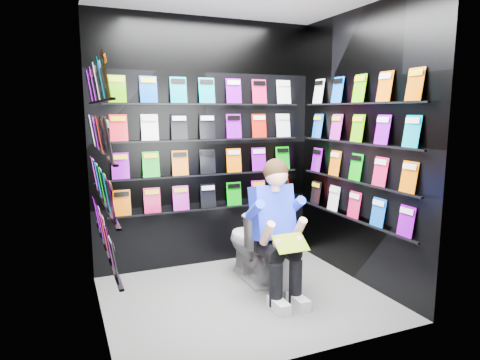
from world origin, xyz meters
name	(u,v)px	position (x,y,z in m)	size (l,w,h in m)	color
floor	(244,298)	(0.00, 0.00, 0.00)	(2.40, 2.40, 0.00)	slate
wall_back	(207,145)	(0.00, 1.00, 1.30)	(2.40, 0.04, 2.60)	black
wall_front	(307,167)	(0.00, -1.00, 1.30)	(2.40, 0.04, 2.60)	black
wall_left	(95,159)	(-1.20, 0.00, 1.30)	(0.04, 2.00, 2.60)	black
wall_right	(359,148)	(1.20, 0.00, 1.30)	(0.04, 2.00, 2.60)	black
comics_back	(207,144)	(0.00, 0.97, 1.31)	(2.10, 0.06, 1.37)	#CC144C
comics_left	(99,158)	(-1.17, 0.00, 1.31)	(0.06, 1.70, 1.37)	#CC144C
comics_right	(357,148)	(1.17, 0.00, 1.31)	(0.06, 1.70, 1.37)	#CC144C
toilet	(253,243)	(0.26, 0.38, 0.37)	(0.42, 0.75, 0.73)	white
longbox	(276,269)	(0.42, 0.18, 0.15)	(0.21, 0.39, 0.29)	silver
longbox_lid	(276,253)	(0.42, 0.18, 0.31)	(0.23, 0.41, 0.03)	silver
reader	(271,214)	(0.26, 0.00, 0.75)	(0.49, 0.72, 1.32)	#1B30EC
held_comic	(290,243)	(0.26, -0.35, 0.58)	(0.28, 0.01, 0.20)	green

